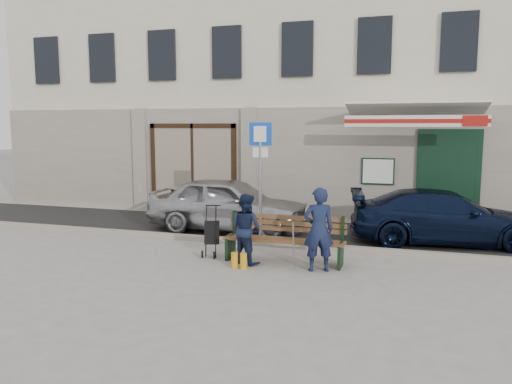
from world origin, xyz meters
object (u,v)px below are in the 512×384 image
at_px(bench, 282,239).
at_px(man, 319,229).
at_px(car_silver, 229,204).
at_px(parking_sign, 260,163).
at_px(stroller, 212,234).
at_px(woman, 246,229).
at_px(car_navy, 444,217).

height_order(bench, man, man).
relative_size(car_silver, man, 2.60).
xyz_separation_m(parking_sign, man, (1.65, -1.76, -1.07)).
xyz_separation_m(car_silver, stroller, (0.52, -2.43, -0.23)).
distance_m(car_silver, woman, 3.06).
height_order(woman, stroller, woman).
height_order(bench, woman, woman).
bearing_deg(stroller, parking_sign, 45.63).
bearing_deg(woman, bench, -132.87).
bearing_deg(car_navy, man, 133.99).
xyz_separation_m(car_silver, parking_sign, (1.17, -1.09, 1.16)).
bearing_deg(parking_sign, car_silver, 135.30).
distance_m(car_silver, man, 4.01).
bearing_deg(parking_sign, bench, -59.94).
xyz_separation_m(car_navy, man, (-2.37, -3.02, 0.17)).
bearing_deg(man, parking_sign, -67.71).
bearing_deg(car_navy, bench, 121.90).
bearing_deg(woman, car_silver, -38.79).
height_order(car_silver, woman, car_silver).
xyz_separation_m(car_navy, bench, (-3.17, -2.63, -0.16)).
bearing_deg(woman, man, -159.86).
bearing_deg(car_silver, man, -134.63).
distance_m(car_navy, man, 3.84).
bearing_deg(stroller, woman, -38.39).
bearing_deg(bench, woman, -157.48).
height_order(parking_sign, bench, parking_sign).
distance_m(parking_sign, bench, 2.14).
xyz_separation_m(car_navy, woman, (-3.82, -2.91, 0.08)).
bearing_deg(woman, car_navy, -118.16).
height_order(car_navy, parking_sign, parking_sign).
height_order(car_silver, bench, car_silver).
distance_m(car_navy, parking_sign, 4.39).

